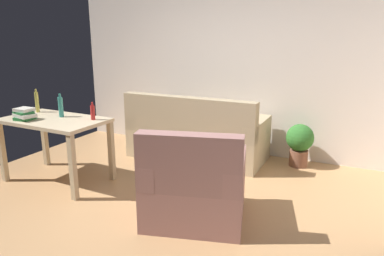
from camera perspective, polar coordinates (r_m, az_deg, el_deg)
ground_plane at (r=3.72m, az=-4.85°, el=-13.04°), size 5.20×4.40×0.02m
wall_rear at (r=5.31m, az=7.08°, el=10.63°), size 5.20×0.10×2.70m
couch at (r=5.07m, az=0.62°, el=-1.47°), size 1.88×0.84×0.92m
desk at (r=4.50m, az=-20.81°, el=0.02°), size 1.22×0.73×0.76m
potted_plant at (r=4.97m, az=16.60°, el=-2.13°), size 0.36×0.36×0.57m
armchair at (r=3.42m, az=0.43°, el=-9.41°), size 1.09×1.05×0.92m
bottle_squat at (r=4.91m, az=-23.24°, el=3.81°), size 0.05×0.05×0.29m
bottle_tall at (r=4.52m, az=-19.98°, el=3.18°), size 0.06×0.06×0.28m
bottle_red at (r=4.27m, az=-15.37°, el=2.41°), size 0.05×0.05×0.21m
book_stack at (r=4.54m, az=-24.91°, el=1.99°), size 0.28×0.22×0.13m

